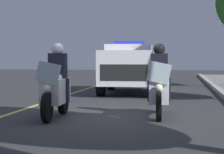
% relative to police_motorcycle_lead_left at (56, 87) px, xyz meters
% --- Properties ---
extents(ground_plane, '(80.00, 80.00, 0.00)m').
position_rel_police_motorcycle_lead_left_xyz_m(ground_plane, '(-0.43, 1.14, -0.70)').
color(ground_plane, '#333335').
extents(lane_stripe_center, '(48.00, 0.12, 0.01)m').
position_rel_police_motorcycle_lead_left_xyz_m(lane_stripe_center, '(-0.43, -1.31, -0.70)').
color(lane_stripe_center, '#E0D14C').
rests_on(lane_stripe_center, ground).
extents(police_motorcycle_lead_left, '(2.14, 0.59, 1.72)m').
position_rel_police_motorcycle_lead_left_xyz_m(police_motorcycle_lead_left, '(0.00, 0.00, 0.00)').
color(police_motorcycle_lead_left, black).
rests_on(police_motorcycle_lead_left, ground).
extents(police_motorcycle_lead_right, '(2.14, 0.59, 1.72)m').
position_rel_police_motorcycle_lead_left_xyz_m(police_motorcycle_lead_right, '(-0.60, 2.32, 0.00)').
color(police_motorcycle_lead_right, black).
rests_on(police_motorcycle_lead_right, ground).
extents(police_suv, '(4.98, 2.25, 2.05)m').
position_rel_police_motorcycle_lead_left_xyz_m(police_suv, '(-7.25, 0.83, 0.37)').
color(police_suv, silver).
rests_on(police_suv, ground).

